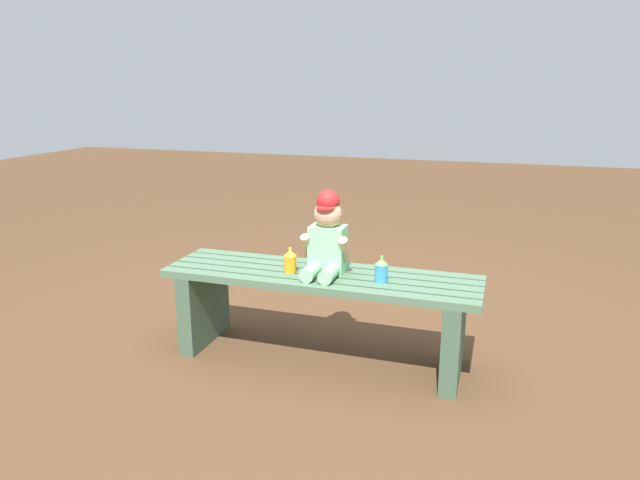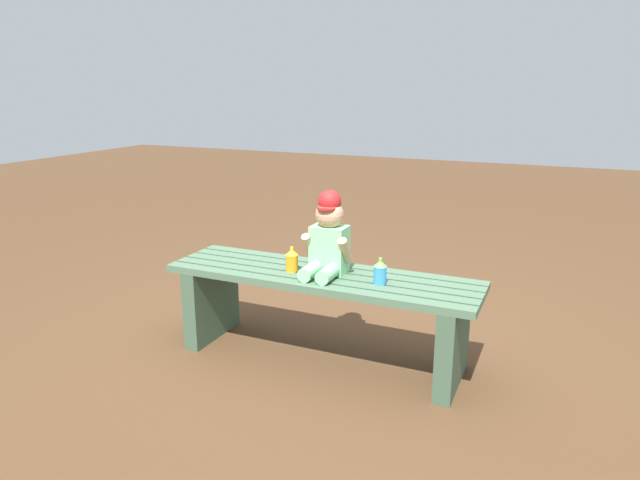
% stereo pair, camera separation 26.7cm
% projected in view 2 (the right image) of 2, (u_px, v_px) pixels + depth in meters
% --- Properties ---
extents(ground_plane, '(16.00, 16.00, 0.00)m').
position_uv_depth(ground_plane, '(322.00, 358.00, 2.89)').
color(ground_plane, '#4C331E').
extents(park_bench, '(1.54, 0.41, 0.45)m').
position_uv_depth(park_bench, '(322.00, 302.00, 2.81)').
color(park_bench, '#47664C').
rests_on(park_bench, ground_plane).
extents(child_figure, '(0.23, 0.27, 0.40)m').
position_uv_depth(child_figure, '(328.00, 238.00, 2.73)').
color(child_figure, '#7FCC8C').
rests_on(child_figure, park_bench).
extents(sippy_cup_left, '(0.06, 0.06, 0.12)m').
position_uv_depth(sippy_cup_left, '(292.00, 260.00, 2.79)').
color(sippy_cup_left, orange).
rests_on(sippy_cup_left, park_bench).
extents(sippy_cup_right, '(0.06, 0.06, 0.12)m').
position_uv_depth(sippy_cup_right, '(380.00, 272.00, 2.61)').
color(sippy_cup_right, '#338CE5').
rests_on(sippy_cup_right, park_bench).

